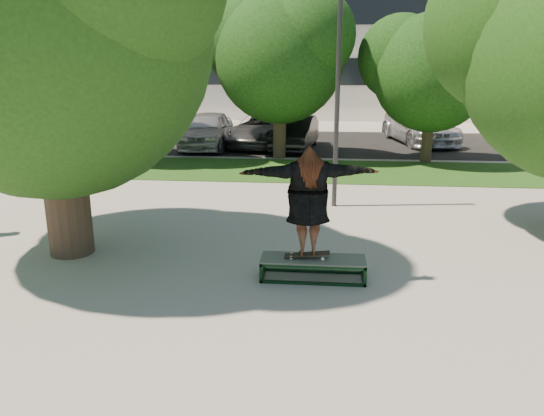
# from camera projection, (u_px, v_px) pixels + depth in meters

# --- Properties ---
(ground) EXTENTS (120.00, 120.00, 0.00)m
(ground) POSITION_uv_depth(u_px,v_px,m) (280.00, 281.00, 9.12)
(ground) COLOR gray
(ground) RESTS_ON ground
(grass_strip) EXTENTS (30.00, 4.00, 0.02)m
(grass_strip) POSITION_uv_depth(u_px,v_px,m) (332.00, 171.00, 18.14)
(grass_strip) COLOR #154212
(grass_strip) RESTS_ON ground
(asphalt_strip) EXTENTS (40.00, 8.00, 0.01)m
(asphalt_strip) POSITION_uv_depth(u_px,v_px,m) (308.00, 142.00, 24.46)
(asphalt_strip) COLOR black
(asphalt_strip) RESTS_ON ground
(tree_left) EXTENTS (6.96, 5.95, 7.12)m
(tree_left) POSITION_uv_depth(u_px,v_px,m) (45.00, 16.00, 9.38)
(tree_left) COLOR #38281E
(tree_left) RESTS_ON ground
(bg_tree_left) EXTENTS (5.28, 4.51, 5.77)m
(bg_tree_left) POSITION_uv_depth(u_px,v_px,m) (126.00, 58.00, 19.34)
(bg_tree_left) COLOR #38281E
(bg_tree_left) RESTS_ON ground
(bg_tree_mid) EXTENTS (5.76, 4.92, 6.24)m
(bg_tree_mid) POSITION_uv_depth(u_px,v_px,m) (278.00, 50.00, 19.72)
(bg_tree_mid) COLOR #38281E
(bg_tree_mid) RESTS_ON ground
(bg_tree_right) EXTENTS (5.04, 4.31, 5.43)m
(bg_tree_right) POSITION_uv_depth(u_px,v_px,m) (431.00, 65.00, 18.87)
(bg_tree_right) COLOR #38281E
(bg_tree_right) RESTS_ON ground
(lamppost) EXTENTS (0.25, 0.15, 6.11)m
(lamppost) POSITION_uv_depth(u_px,v_px,m) (338.00, 82.00, 12.98)
(lamppost) COLOR #2D2D30
(lamppost) RESTS_ON ground
(grind_box) EXTENTS (1.80, 0.60, 0.38)m
(grind_box) POSITION_uv_depth(u_px,v_px,m) (313.00, 268.00, 9.17)
(grind_box) COLOR black
(grind_box) RESTS_ON ground
(skater_rig) EXTENTS (2.36, 0.93, 1.95)m
(skater_rig) POSITION_uv_depth(u_px,v_px,m) (308.00, 201.00, 8.86)
(skater_rig) COLOR white
(skater_rig) RESTS_ON grind_box
(car_silver_a) EXTENTS (1.94, 4.65, 1.57)m
(car_silver_a) POSITION_uv_depth(u_px,v_px,m) (207.00, 130.00, 22.74)
(car_silver_a) COLOR #AFAFB4
(car_silver_a) RESTS_ON asphalt_strip
(car_dark) EXTENTS (1.95, 4.37, 1.39)m
(car_dark) POSITION_uv_depth(u_px,v_px,m) (295.00, 133.00, 22.44)
(car_dark) COLOR black
(car_dark) RESTS_ON asphalt_strip
(car_grey) EXTENTS (3.20, 5.41, 1.41)m
(car_grey) POSITION_uv_depth(u_px,v_px,m) (262.00, 130.00, 23.34)
(car_grey) COLOR #59595E
(car_grey) RESTS_ON asphalt_strip
(car_silver_b) EXTENTS (3.33, 5.85, 1.60)m
(car_silver_b) POSITION_uv_depth(u_px,v_px,m) (419.00, 125.00, 24.26)
(car_silver_b) COLOR silver
(car_silver_b) RESTS_ON asphalt_strip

